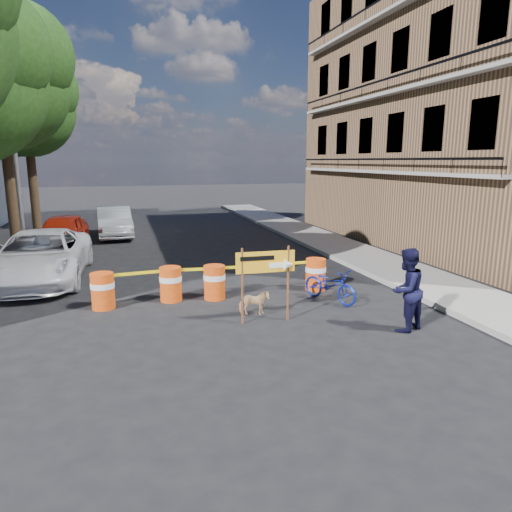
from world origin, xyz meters
TOP-DOWN VIEW (x-y plane):
  - ground at (0.00, 0.00)m, footprint 120.00×120.00m
  - sidewalk_east at (6.20, 6.00)m, footprint 2.40×40.00m
  - apartment_building at (12.00, 8.00)m, footprint 8.00×16.00m
  - tree_mid_b at (-6.73, 12.00)m, footprint 5.67×5.40m
  - tree_far at (-6.74, 17.00)m, footprint 5.04×4.80m
  - streetlamp at (-5.93, 9.50)m, footprint 1.25×0.18m
  - barrel_far_left at (-2.89, 2.20)m, footprint 0.58×0.58m
  - barrel_mid_left at (-1.22, 2.38)m, footprint 0.58×0.58m
  - barrel_mid_right at (-0.09, 2.25)m, footprint 0.58×0.58m
  - barrel_far_right at (2.81, 2.31)m, footprint 0.58×0.58m
  - detour_sign at (0.84, 0.17)m, footprint 1.35×0.26m
  - pedestrian at (3.40, -1.13)m, footprint 1.08×0.98m
  - bicycle at (2.74, 1.20)m, footprint 0.90×1.05m
  - dog at (0.56, 0.70)m, footprint 0.77×0.48m
  - suv_white at (-4.80, 5.47)m, footprint 2.71×5.56m
  - sedan_red at (-4.80, 10.77)m, footprint 2.00×4.32m
  - sedan_silver at (-2.80, 13.49)m, footprint 1.77×4.41m

SIDE VIEW (x-z plane):
  - ground at x=0.00m, z-range 0.00..0.00m
  - sidewalk_east at x=6.20m, z-range 0.00..0.15m
  - dog at x=0.56m, z-range 0.00..0.60m
  - barrel_far_left at x=-2.89m, z-range 0.02..0.92m
  - barrel_mid_left at x=-1.22m, z-range 0.02..0.92m
  - barrel_mid_right at x=-0.09m, z-range 0.02..0.92m
  - barrel_far_right at x=2.81m, z-range 0.02..0.92m
  - sedan_silver at x=-2.80m, z-range 0.00..1.43m
  - sedan_red at x=-4.80m, z-range 0.00..1.43m
  - suv_white at x=-4.80m, z-range 0.00..1.52m
  - bicycle at x=2.74m, z-range 0.00..1.68m
  - pedestrian at x=3.40m, z-range 0.00..1.80m
  - detour_sign at x=0.84m, z-range 0.40..2.13m
  - streetlamp at x=-5.93m, z-range 0.38..8.38m
  - apartment_building at x=12.00m, z-range 0.00..12.00m
  - tree_far at x=-6.74m, z-range 1.80..10.64m
  - tree_mid_b at x=-6.73m, z-range 1.90..11.53m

